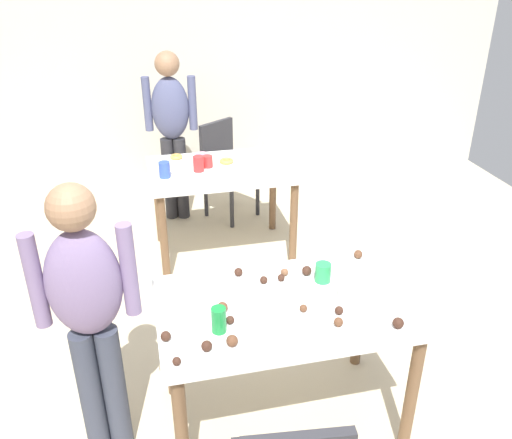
# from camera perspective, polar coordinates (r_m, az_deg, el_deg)

# --- Properties ---
(ground_plane) EXTENTS (6.40, 6.40, 0.00)m
(ground_plane) POSITION_cam_1_polar(r_m,az_deg,el_deg) (3.16, 2.05, -18.88)
(ground_plane) COLOR beige
(wall_back) EXTENTS (6.40, 0.10, 2.60)m
(wall_back) POSITION_cam_1_polar(r_m,az_deg,el_deg) (5.43, -6.77, 16.65)
(wall_back) COLOR beige
(wall_back) RESTS_ON ground_plane
(dining_table_near) EXTENTS (1.22, 0.75, 0.75)m
(dining_table_near) POSITION_cam_1_polar(r_m,az_deg,el_deg) (2.65, 3.07, -10.65)
(dining_table_near) COLOR white
(dining_table_near) RESTS_ON ground_plane
(dining_table_far) EXTENTS (1.11, 0.75, 0.75)m
(dining_table_far) POSITION_cam_1_polar(r_m,az_deg,el_deg) (4.19, -3.63, 4.17)
(dining_table_far) COLOR white
(dining_table_far) RESTS_ON ground_plane
(chair_far_table) EXTENTS (0.56, 0.56, 0.87)m
(chair_far_table) POSITION_cam_1_polar(r_m,az_deg,el_deg) (4.92, -3.30, 5.94)
(chair_far_table) COLOR #2D2D33
(chair_far_table) RESTS_ON ground_plane
(person_girl_near) EXTENTS (0.45, 0.20, 1.45)m
(person_girl_near) POSITION_cam_1_polar(r_m,az_deg,el_deg) (2.48, -17.37, -8.96)
(person_girl_near) COLOR #383D4C
(person_girl_near) RESTS_ON ground_plane
(person_adult_far) EXTENTS (0.46, 0.24, 1.51)m
(person_adult_far) POSITION_cam_1_polar(r_m,az_deg,el_deg) (4.76, -8.97, 10.08)
(person_adult_far) COLOR #28282D
(person_adult_far) RESTS_ON ground_plane
(mixing_bowl) EXTENTS (0.22, 0.22, 0.06)m
(mixing_bowl) POSITION_cam_1_polar(r_m,az_deg,el_deg) (2.64, 11.05, -7.83)
(mixing_bowl) COLOR white
(mixing_bowl) RESTS_ON dining_table_near
(soda_can) EXTENTS (0.07, 0.07, 0.12)m
(soda_can) POSITION_cam_1_polar(r_m,az_deg,el_deg) (2.39, -3.97, -10.58)
(soda_can) COLOR #198438
(soda_can) RESTS_ON dining_table_near
(fork_near) EXTENTS (0.17, 0.02, 0.01)m
(fork_near) POSITION_cam_1_polar(r_m,az_deg,el_deg) (2.41, 5.01, -12.14)
(fork_near) COLOR silver
(fork_near) RESTS_ON dining_table_near
(cup_near_0) EXTENTS (0.08, 0.08, 0.10)m
(cup_near_0) POSITION_cam_1_polar(r_m,az_deg,el_deg) (2.74, 7.12, -5.61)
(cup_near_0) COLOR green
(cup_near_0) RESTS_ON dining_table_near
(cake_ball_0) EXTENTS (0.04, 0.04, 0.04)m
(cake_ball_0) POSITION_cam_1_polar(r_m,az_deg,el_deg) (2.72, 0.83, -6.43)
(cake_ball_0) COLOR #3D2319
(cake_ball_0) RESTS_ON dining_table_near
(cake_ball_1) EXTENTS (0.04, 0.04, 0.04)m
(cake_ball_1) POSITION_cam_1_polar(r_m,az_deg,el_deg) (2.53, 5.05, -9.36)
(cake_ball_1) COLOR brown
(cake_ball_1) RESTS_ON dining_table_near
(cake_ball_2) EXTENTS (0.04, 0.04, 0.04)m
(cake_ball_2) POSITION_cam_1_polar(r_m,az_deg,el_deg) (2.78, -1.88, -5.58)
(cake_ball_2) COLOR #3D2319
(cake_ball_2) RESTS_ON dining_table_near
(cake_ball_3) EXTENTS (0.05, 0.05, 0.05)m
(cake_ball_3) POSITION_cam_1_polar(r_m,az_deg,el_deg) (2.34, -2.55, -12.73)
(cake_ball_3) COLOR brown
(cake_ball_3) RESTS_ON dining_table_near
(cake_ball_4) EXTENTS (0.05, 0.05, 0.05)m
(cake_ball_4) POSITION_cam_1_polar(r_m,az_deg,el_deg) (2.39, -9.56, -12.12)
(cake_ball_4) COLOR #3D2319
(cake_ball_4) RESTS_ON dining_table_near
(cake_ball_5) EXTENTS (0.04, 0.04, 0.04)m
(cake_ball_5) POSITION_cam_1_polar(r_m,az_deg,el_deg) (2.47, 8.75, -10.70)
(cake_ball_5) COLOR brown
(cake_ball_5) RESTS_ON dining_table_near
(cake_ball_6) EXTENTS (0.05, 0.05, 0.05)m
(cake_ball_6) POSITION_cam_1_polar(r_m,az_deg,el_deg) (2.51, 14.86, -10.57)
(cake_ball_6) COLOR #3D2319
(cake_ball_6) RESTS_ON dining_table_near
(cake_ball_7) EXTENTS (0.04, 0.04, 0.04)m
(cake_ball_7) POSITION_cam_1_polar(r_m,az_deg,el_deg) (2.74, 2.69, -6.18)
(cake_ball_7) COLOR #3D2319
(cake_ball_7) RESTS_ON dining_table_near
(cake_ball_8) EXTENTS (0.04, 0.04, 0.04)m
(cake_ball_8) POSITION_cam_1_polar(r_m,az_deg,el_deg) (2.27, -8.42, -14.66)
(cake_ball_8) COLOR #3D2319
(cake_ball_8) RESTS_ON dining_table_near
(cake_ball_9) EXTENTS (0.05, 0.05, 0.05)m
(cake_ball_9) POSITION_cam_1_polar(r_m,az_deg,el_deg) (2.52, -3.59, -9.29)
(cake_ball_9) COLOR brown
(cake_ball_9) RESTS_ON dining_table_near
(cake_ball_10) EXTENTS (0.05, 0.05, 0.05)m
(cake_ball_10) POSITION_cam_1_polar(r_m,az_deg,el_deg) (2.79, 5.41, -5.43)
(cake_ball_10) COLOR #3D2319
(cake_ball_10) RESTS_ON dining_table_near
(cake_ball_11) EXTENTS (0.04, 0.04, 0.04)m
(cake_ball_11) POSITION_cam_1_polar(r_m,az_deg,el_deg) (2.46, -2.76, -10.60)
(cake_ball_11) COLOR #3D2319
(cake_ball_11) RESTS_ON dining_table_near
(cake_ball_12) EXTENTS (0.04, 0.04, 0.04)m
(cake_ball_12) POSITION_cam_1_polar(r_m,az_deg,el_deg) (2.78, 3.05, -5.61)
(cake_ball_12) COLOR brown
(cake_ball_12) RESTS_ON dining_table_near
(cake_ball_13) EXTENTS (0.05, 0.05, 0.05)m
(cake_ball_13) POSITION_cam_1_polar(r_m,az_deg,el_deg) (2.97, 10.80, -3.65)
(cake_ball_13) COLOR brown
(cake_ball_13) RESTS_ON dining_table_near
(cake_ball_14) EXTENTS (0.05, 0.05, 0.05)m
(cake_ball_14) POSITION_cam_1_polar(r_m,az_deg,el_deg) (2.32, -5.26, -13.22)
(cake_ball_14) COLOR #3D2319
(cake_ball_14) RESTS_ON dining_table_near
(cake_ball_15) EXTENTS (0.04, 0.04, 0.04)m
(cake_ball_15) POSITION_cam_1_polar(r_m,az_deg,el_deg) (2.54, 8.81, -9.51)
(cake_ball_15) COLOR #3D2319
(cake_ball_15) RESTS_ON dining_table_near
(pitcher_far) EXTENTS (0.10, 0.10, 0.24)m
(pitcher_far) POSITION_cam_1_polar(r_m,az_deg,el_deg) (4.04, 1.49, 6.81)
(pitcher_far) COLOR white
(pitcher_far) RESTS_ON dining_table_far
(cup_far_0) EXTENTS (0.08, 0.08, 0.12)m
(cup_far_0) POSITION_cam_1_polar(r_m,az_deg,el_deg) (4.07, -6.13, 5.90)
(cup_far_0) COLOR red
(cup_far_0) RESTS_ON dining_table_far
(cup_far_1) EXTENTS (0.08, 0.08, 0.09)m
(cup_far_1) POSITION_cam_1_polar(r_m,az_deg,el_deg) (4.14, -5.15, 6.16)
(cup_far_1) COLOR red
(cup_far_1) RESTS_ON dining_table_far
(cup_far_2) EXTENTS (0.08, 0.08, 0.12)m
(cup_far_2) POSITION_cam_1_polar(r_m,az_deg,el_deg) (3.99, -9.69, 5.23)
(cup_far_2) COLOR #3351B2
(cup_far_2) RESTS_ON dining_table_far
(donut_far_0) EXTENTS (0.11, 0.11, 0.03)m
(donut_far_0) POSITION_cam_1_polar(r_m,az_deg,el_deg) (4.23, -3.15, 6.22)
(donut_far_0) COLOR gold
(donut_far_0) RESTS_ON dining_table_far
(donut_far_1) EXTENTS (0.12, 0.12, 0.04)m
(donut_far_1) POSITION_cam_1_polar(r_m,az_deg,el_deg) (3.91, -5.94, 4.37)
(donut_far_1) COLOR white
(donut_far_1) RESTS_ON dining_table_far
(donut_far_2) EXTENTS (0.11, 0.11, 0.03)m
(donut_far_2) POSITION_cam_1_polar(r_m,az_deg,el_deg) (4.37, -5.77, 6.83)
(donut_far_2) COLOR pink
(donut_far_2) RESTS_ON dining_table_far
(donut_far_3) EXTENTS (0.11, 0.11, 0.03)m
(donut_far_3) POSITION_cam_1_polar(r_m,az_deg,el_deg) (3.99, 0.75, 4.96)
(donut_far_3) COLOR white
(donut_far_3) RESTS_ON dining_table_far
(donut_far_4) EXTENTS (0.10, 0.10, 0.03)m
(donut_far_4) POSITION_cam_1_polar(r_m,az_deg,el_deg) (4.36, -8.45, 6.61)
(donut_far_4) COLOR gold
(donut_far_4) RESTS_ON dining_table_far
(donut_far_5) EXTENTS (0.13, 0.13, 0.04)m
(donut_far_5) POSITION_cam_1_polar(r_m,az_deg,el_deg) (4.30, 2.52, 6.67)
(donut_far_5) COLOR white
(donut_far_5) RESTS_ON dining_table_far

